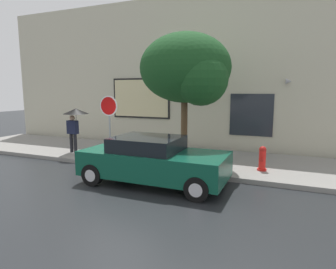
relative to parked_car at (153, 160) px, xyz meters
The scene contains 8 objects.
ground_plane 1.43m from the parked_car, behind, with size 60.00×60.00×0.00m, color black.
sidewalk 3.31m from the parked_car, 112.52° to the left, with size 20.00×4.00×0.15m, color gray.
building_facade 6.29m from the parked_car, 102.86° to the left, with size 20.00×0.67×7.00m.
parked_car is the anchor object (origin of this frame).
fire_hydrant 3.62m from the parked_car, 36.83° to the left, with size 0.30×0.44×0.80m.
pedestrian_with_umbrella 5.07m from the parked_car, 156.18° to the left, with size 1.03×1.03×1.85m.
street_tree 3.49m from the parked_car, 81.69° to the left, with size 3.23×2.74×4.58m.
stop_sign 3.30m from the parked_car, 147.88° to the left, with size 0.76×0.10×2.40m.
Camera 1 is at (4.86, -7.45, 2.73)m, focal length 30.82 mm.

